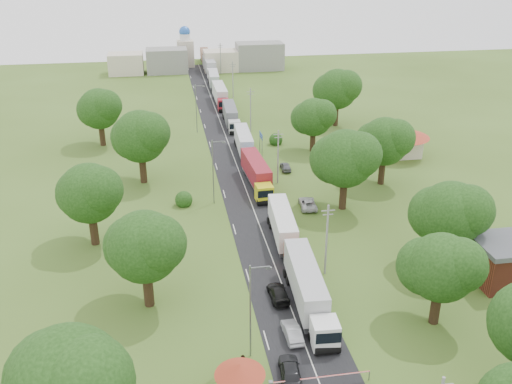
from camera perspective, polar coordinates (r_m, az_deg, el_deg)
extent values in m
plane|color=#3D561C|center=(73.52, 1.24, -5.68)|extent=(260.00, 260.00, 0.00)
cube|color=black|center=(91.20, -1.09, 0.44)|extent=(8.00, 200.00, 0.04)
cube|color=slate|center=(52.21, 1.49, -18.52)|extent=(0.35, 0.35, 0.25)
cylinder|color=red|center=(53.09, 6.51, -17.91)|extent=(9.00, 0.12, 0.12)
cylinder|color=slate|center=(54.62, 11.26, -17.56)|extent=(0.10, 0.10, 1.00)
cone|color=#9B311C|center=(50.64, -1.63, -17.31)|extent=(4.40, 4.40, 1.10)
cube|color=black|center=(51.78, -0.10, -18.41)|extent=(0.02, 1.20, 0.90)
cylinder|color=slate|center=(103.95, 0.61, 4.63)|extent=(0.12, 0.12, 4.00)
cylinder|color=slate|center=(106.19, 0.38, 5.05)|extent=(0.12, 0.12, 4.00)
cube|color=navy|center=(104.56, 0.50, 5.67)|extent=(0.06, 3.00, 1.00)
cube|color=silver|center=(104.56, 0.50, 5.67)|extent=(0.07, 3.10, 0.06)
cylinder|color=gray|center=(66.58, 7.07, -4.81)|extent=(0.24, 0.24, 9.00)
cube|color=gray|center=(64.86, 7.24, -1.86)|extent=(1.60, 0.10, 0.10)
cube|color=gray|center=(65.07, 7.21, -2.25)|extent=(1.20, 0.10, 0.10)
cylinder|color=gray|center=(91.34, 2.22, 3.51)|extent=(0.24, 0.24, 9.00)
cube|color=gray|center=(90.09, 2.25, 5.77)|extent=(1.60, 0.10, 0.10)
cube|color=gray|center=(90.24, 2.25, 5.47)|extent=(1.20, 0.10, 0.10)
cylinder|color=gray|center=(117.56, -0.55, 8.19)|extent=(0.24, 0.24, 9.00)
cube|color=gray|center=(116.59, -0.56, 9.99)|extent=(1.60, 0.10, 0.10)
cube|color=gray|center=(116.71, -0.56, 9.75)|extent=(1.20, 0.10, 0.10)
cylinder|color=gray|center=(144.45, -2.33, 11.14)|extent=(0.24, 0.24, 9.00)
cube|color=gray|center=(143.66, -2.35, 12.62)|extent=(1.60, 0.10, 0.10)
cube|color=gray|center=(143.76, -2.35, 12.43)|extent=(1.20, 0.10, 0.10)
cylinder|color=gray|center=(171.69, -3.57, 13.16)|extent=(0.24, 0.24, 9.00)
cube|color=gray|center=(171.03, -3.60, 14.41)|extent=(1.60, 0.10, 0.10)
cube|color=gray|center=(171.11, -3.59, 14.24)|extent=(1.20, 0.10, 0.10)
cylinder|color=slate|center=(53.40, -0.58, -11.93)|extent=(0.16, 0.16, 10.00)
cube|color=slate|center=(50.92, 0.41, -7.54)|extent=(1.80, 0.10, 0.10)
cube|color=slate|center=(51.13, 1.30, -7.61)|extent=(0.50, 0.22, 0.15)
cylinder|color=slate|center=(84.10, -4.32, 1.99)|extent=(0.16, 0.16, 10.00)
cube|color=slate|center=(82.55, -3.79, 5.05)|extent=(1.80, 0.10, 0.10)
cube|color=slate|center=(82.68, -3.24, 4.99)|extent=(0.50, 0.22, 0.15)
cylinder|color=slate|center=(117.24, -6.00, 8.27)|extent=(0.16, 0.16, 10.00)
cube|color=slate|center=(116.13, -5.65, 10.53)|extent=(1.80, 0.10, 0.10)
cube|color=slate|center=(116.22, -5.25, 10.48)|extent=(0.50, 0.22, 0.15)
cylinder|color=#382616|center=(62.20, 17.50, -10.89)|extent=(1.04, 1.04, 3.85)
sphere|color=black|center=(59.75, 18.05, -7.19)|extent=(7.00, 7.00, 7.00)
sphere|color=black|center=(59.20, 19.66, -6.89)|extent=(5.50, 5.50, 5.50)
sphere|color=black|center=(60.51, 16.62, -7.12)|extent=(6.00, 6.00, 6.00)
cylinder|color=#382616|center=(72.13, 18.38, -5.73)|extent=(1.08, 1.08, 4.20)
sphere|color=black|center=(69.85, 18.92, -2.06)|extent=(7.70, 7.70, 7.70)
sphere|color=black|center=(69.30, 20.42, -1.74)|extent=(6.05, 6.05, 6.05)
sphere|color=black|center=(70.67, 17.57, -2.06)|extent=(6.60, 6.60, 6.60)
cylinder|color=#382616|center=(84.18, 8.71, -0.23)|extent=(1.12, 1.12, 4.55)
sphere|color=black|center=(82.09, 8.95, 3.33)|extent=(8.40, 8.40, 8.40)
sphere|color=black|center=(81.20, 10.25, 3.68)|extent=(6.60, 6.60, 6.60)
sphere|color=black|center=(83.28, 7.82, 3.26)|extent=(7.20, 7.20, 7.20)
cylinder|color=#382616|center=(94.14, 12.46, 2.01)|extent=(1.08, 1.08, 4.20)
sphere|color=black|center=(92.40, 12.74, 4.96)|extent=(7.70, 7.70, 7.70)
sphere|color=black|center=(91.71, 13.83, 5.25)|extent=(6.05, 6.05, 6.05)
sphere|color=black|center=(93.38, 11.77, 4.89)|extent=(6.60, 6.60, 6.60)
cylinder|color=#382616|center=(107.15, 5.69, 5.06)|extent=(1.04, 1.04, 3.85)
sphere|color=black|center=(105.74, 5.79, 7.46)|extent=(7.00, 7.00, 7.00)
sphere|color=black|center=(104.94, 6.61, 7.72)|extent=(5.50, 5.50, 5.50)
sphere|color=black|center=(106.79, 5.08, 7.37)|extent=(6.00, 6.00, 6.00)
cylinder|color=#382616|center=(123.23, 7.98, 7.63)|extent=(1.12, 1.12, 4.55)
sphere|color=black|center=(121.81, 8.13, 10.14)|extent=(8.40, 8.40, 8.40)
sphere|color=black|center=(120.95, 9.02, 10.43)|extent=(6.60, 6.60, 6.60)
sphere|color=black|center=(123.00, 7.37, 10.03)|extent=(7.20, 7.20, 7.20)
sphere|color=black|center=(44.08, -18.27, -17.69)|extent=(8.40, 8.40, 8.40)
sphere|color=black|center=(42.36, -16.55, -17.80)|extent=(6.60, 6.60, 6.60)
sphere|color=black|center=(45.81, -19.47, -17.04)|extent=(7.20, 7.20, 7.20)
cylinder|color=#382616|center=(62.94, -10.72, -9.46)|extent=(1.08, 1.08, 4.20)
sphere|color=black|center=(60.31, -11.09, -5.38)|extent=(7.70, 7.70, 7.70)
sphere|color=black|center=(58.90, -9.83, -5.11)|extent=(6.05, 6.05, 6.05)
sphere|color=black|center=(61.84, -12.06, -5.27)|extent=(6.60, 6.60, 6.60)
cylinder|color=#382616|center=(76.55, -15.91, -3.62)|extent=(1.08, 1.08, 4.20)
sphere|color=black|center=(74.40, -16.35, -0.11)|extent=(7.70, 7.70, 7.70)
sphere|color=black|center=(72.91, -15.44, 0.21)|extent=(6.05, 6.05, 6.05)
sphere|color=black|center=(76.02, -17.02, -0.13)|extent=(6.60, 6.60, 6.60)
cylinder|color=#382616|center=(94.22, -11.23, 2.25)|extent=(1.12, 1.12, 4.55)
sphere|color=black|center=(92.36, -11.51, 5.47)|extent=(8.40, 8.40, 8.40)
sphere|color=black|center=(90.89, -10.62, 5.84)|extent=(6.60, 6.60, 6.60)
sphere|color=black|center=(94.03, -12.19, 5.35)|extent=(7.20, 7.20, 7.20)
cylinder|color=#382616|center=(113.70, -15.13, 5.54)|extent=(1.08, 1.08, 4.20)
sphere|color=black|center=(112.27, -15.41, 8.02)|extent=(7.70, 7.70, 7.70)
sphere|color=black|center=(110.86, -14.79, 8.34)|extent=(6.05, 6.05, 6.05)
sphere|color=black|center=(113.85, -15.88, 7.90)|extent=(6.60, 6.60, 6.60)
cube|color=maroon|center=(72.03, 24.09, -6.54)|extent=(8.00, 6.00, 4.60)
cube|color=beige|center=(107.53, 14.14, 4.55)|extent=(7.00, 5.00, 4.00)
cone|color=#9B311C|center=(106.64, 14.30, 6.02)|extent=(10.08, 10.08, 1.80)
cube|color=gray|center=(175.89, -8.89, 12.85)|extent=(12.00, 8.00, 7.00)
cube|color=beige|center=(176.91, -3.57, 12.98)|extent=(10.00, 8.00, 6.00)
cube|color=gray|center=(178.36, 0.36, 13.44)|extent=(14.00, 8.00, 8.00)
cube|color=beige|center=(176.25, -12.87, 12.40)|extent=(10.00, 8.00, 6.00)
cube|color=beige|center=(183.84, -7.05, 13.58)|extent=(5.00, 5.00, 8.00)
cylinder|color=silver|center=(183.03, -7.13, 15.12)|extent=(3.20, 3.20, 2.00)
sphere|color=#2659B2|center=(182.80, -7.15, 15.62)|extent=(3.40, 3.40, 3.40)
cube|color=white|center=(56.80, 6.89, -13.83)|extent=(2.73, 2.73, 2.69)
cube|color=black|center=(55.59, 7.29, -14.32)|extent=(2.47, 0.16, 1.18)
cube|color=slate|center=(56.54, 7.19, -15.44)|extent=(2.38, 0.39, 0.38)
cube|color=slate|center=(63.16, 4.96, -10.36)|extent=(3.19, 12.50, 0.32)
cube|color=#B5B6BA|center=(62.36, 4.95, -8.72)|extent=(3.43, 12.84, 3.23)
cylinder|color=black|center=(56.78, 7.11, -15.31)|extent=(2.53, 1.08, 1.08)
cylinder|color=black|center=(58.22, 6.57, -14.14)|extent=(2.53, 1.08, 1.08)
cylinder|color=black|center=(66.35, 4.15, -8.76)|extent=(2.53, 1.08, 1.08)
cylinder|color=black|center=(67.68, 3.83, -8.03)|extent=(2.53, 1.08, 1.08)
cube|color=#B72814|center=(69.08, 3.88, -6.37)|extent=(2.51, 2.51, 2.45)
cube|color=black|center=(67.91, 4.12, -6.61)|extent=(2.25, 0.18, 1.08)
cube|color=slate|center=(68.64, 4.08, -7.54)|extent=(2.17, 0.40, 0.34)
cube|color=slate|center=(75.30, 2.68, -4.30)|extent=(3.03, 11.41, 0.29)
cube|color=silver|center=(74.74, 2.66, -3.00)|extent=(3.25, 11.72, 2.94)
cylinder|color=black|center=(68.87, 4.03, -7.47)|extent=(2.31, 0.98, 0.98)
cylinder|color=black|center=(70.34, 3.70, -6.74)|extent=(2.31, 0.98, 0.98)
cylinder|color=black|center=(78.39, 2.16, -3.29)|extent=(2.31, 0.98, 0.98)
cylinder|color=black|center=(79.67, 1.94, -2.81)|extent=(2.31, 0.98, 0.98)
cube|color=#D0CE18|center=(85.34, 0.82, -0.10)|extent=(2.59, 2.59, 2.56)
cube|color=black|center=(84.08, 0.97, -0.21)|extent=(2.36, 0.14, 1.13)
cube|color=slate|center=(84.70, 0.96, -1.05)|extent=(2.27, 0.37, 0.36)
cube|color=slate|center=(92.16, 0.02, 1.22)|extent=(2.98, 11.90, 0.31)
cube|color=maroon|center=(91.75, -0.01, 2.36)|extent=(3.20, 12.22, 3.08)
cylinder|color=black|center=(84.96, 0.93, -1.01)|extent=(2.41, 1.03, 1.03)
cylinder|color=black|center=(86.61, 0.71, -0.50)|extent=(2.41, 1.03, 1.03)
cylinder|color=black|center=(95.53, -0.34, 1.90)|extent=(2.41, 1.03, 1.03)
cylinder|color=black|center=(96.94, -0.49, 2.23)|extent=(2.41, 1.03, 1.03)
cube|color=#184195|center=(99.52, -0.64, 3.44)|extent=(2.44, 2.44, 2.45)
cube|color=black|center=(98.30, -0.54, 3.39)|extent=(2.25, 0.11, 1.08)
cube|color=slate|center=(98.83, -0.54, 2.68)|extent=(2.16, 0.33, 0.34)
cube|color=slate|center=(106.17, -1.22, 4.32)|extent=(2.68, 11.35, 0.29)
cube|color=silver|center=(105.87, -1.25, 5.27)|extent=(2.89, 11.65, 2.94)
cylinder|color=black|center=(99.07, -0.56, 2.71)|extent=(2.30, 0.98, 0.98)
cylinder|color=black|center=(100.70, -0.72, 3.06)|extent=(2.30, 0.98, 0.98)
cylinder|color=black|center=(109.45, -1.48, 4.79)|extent=(2.30, 0.98, 0.98)
cylinder|color=black|center=(110.83, -1.59, 5.03)|extent=(2.30, 0.98, 0.98)
cube|color=silver|center=(116.95, -2.17, 6.57)|extent=(2.44, 2.44, 2.44)
cube|color=black|center=(115.74, -2.10, 6.56)|extent=(2.24, 0.12, 1.07)
cube|color=slate|center=(116.19, -2.09, 5.95)|extent=(2.15, 0.34, 0.34)
cube|color=slate|center=(123.66, -2.59, 7.15)|extent=(2.71, 11.29, 0.29)
cube|color=#5A5C61|center=(123.44, -2.62, 7.96)|extent=(2.92, 11.59, 2.92)
cylinder|color=black|center=(116.43, -2.11, 5.96)|extent=(2.29, 0.97, 0.97)
cylinder|color=black|center=(118.09, -2.22, 6.22)|extent=(2.29, 0.97, 0.97)
cylinder|color=black|center=(126.97, -2.78, 7.47)|extent=(2.29, 0.97, 0.97)
cylinder|color=black|center=(128.37, -2.86, 7.66)|extent=(2.29, 0.97, 0.97)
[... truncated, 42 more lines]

